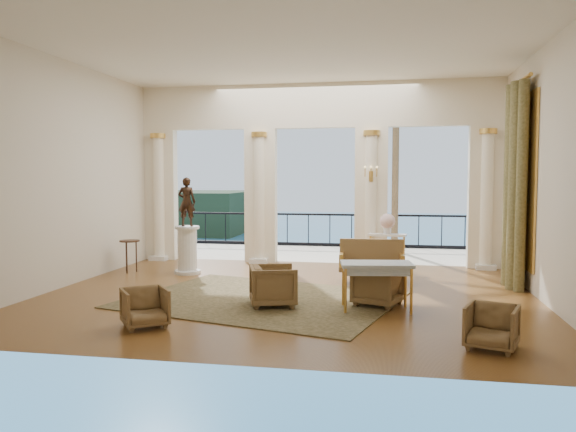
% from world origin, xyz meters
% --- Properties ---
extents(floor, '(9.00, 9.00, 0.00)m').
position_xyz_m(floor, '(0.00, 0.00, 0.00)').
color(floor, '#4E270E').
rests_on(floor, ground).
extents(room_walls, '(9.00, 9.00, 9.00)m').
position_xyz_m(room_walls, '(0.00, -1.12, 2.88)').
color(room_walls, beige).
rests_on(room_walls, ground).
extents(arcade, '(9.00, 0.56, 4.50)m').
position_xyz_m(arcade, '(-0.00, 3.82, 2.58)').
color(arcade, '#FAEACC').
rests_on(arcade, ground).
extents(terrace, '(10.00, 3.60, 0.10)m').
position_xyz_m(terrace, '(0.00, 5.80, -0.05)').
color(terrace, beige).
rests_on(terrace, ground).
extents(balustrade, '(9.00, 0.06, 1.03)m').
position_xyz_m(balustrade, '(0.00, 7.40, 0.41)').
color(balustrade, black).
rests_on(balustrade, terrace).
extents(palm_tree, '(2.00, 2.00, 4.50)m').
position_xyz_m(palm_tree, '(2.00, 6.60, 4.09)').
color(palm_tree, '#4C3823').
rests_on(palm_tree, terrace).
extents(headland, '(22.00, 18.00, 6.00)m').
position_xyz_m(headland, '(-30.00, 70.00, -3.00)').
color(headland, black).
rests_on(headland, sea).
extents(sea, '(160.00, 160.00, 0.00)m').
position_xyz_m(sea, '(0.00, 60.00, -6.00)').
color(sea, '#1D5E90').
rests_on(sea, ground).
extents(curtain, '(0.33, 1.40, 4.09)m').
position_xyz_m(curtain, '(4.28, 1.50, 2.02)').
color(curtain, '#4D4724').
rests_on(curtain, ground).
extents(window_frame, '(0.04, 1.60, 3.40)m').
position_xyz_m(window_frame, '(4.47, 1.50, 2.10)').
color(window_frame, gold).
rests_on(window_frame, room_walls).
extents(wall_sconce, '(0.30, 0.11, 0.33)m').
position_xyz_m(wall_sconce, '(1.40, 3.51, 2.23)').
color(wall_sconce, gold).
rests_on(wall_sconce, arcade).
extents(rug, '(5.23, 4.52, 0.02)m').
position_xyz_m(rug, '(-0.35, -0.56, 0.01)').
color(rug, '#2A2D15').
rests_on(rug, ground).
extents(armchair_a, '(0.84, 0.83, 0.63)m').
position_xyz_m(armchair_a, '(-1.63, -2.61, 0.32)').
color(armchair_a, '#48351B').
rests_on(armchair_a, ground).
extents(armchair_b, '(0.76, 0.74, 0.63)m').
position_xyz_m(armchair_b, '(3.15, -2.80, 0.31)').
color(armchair_b, '#48351B').
rests_on(armchair_b, ground).
extents(armchair_c, '(0.89, 0.91, 0.74)m').
position_xyz_m(armchair_c, '(1.67, -0.61, 0.37)').
color(armchair_c, '#48351B').
rests_on(armchair_c, ground).
extents(armchair_d, '(0.89, 0.92, 0.77)m').
position_xyz_m(armchair_d, '(-0.06, -0.98, 0.38)').
color(armchair_d, '#48351B').
rests_on(armchair_d, ground).
extents(settee, '(1.36, 0.63, 0.88)m').
position_xyz_m(settee, '(1.50, 1.55, 0.44)').
color(settee, '#48351B').
rests_on(settee, ground).
extents(game_table, '(1.23, 0.79, 0.79)m').
position_xyz_m(game_table, '(1.66, -0.96, 0.71)').
color(game_table, '#8DA0B2').
rests_on(game_table, ground).
extents(pedestal, '(0.59, 0.59, 1.08)m').
position_xyz_m(pedestal, '(-2.63, 1.80, 0.52)').
color(pedestal, silver).
rests_on(pedestal, ground).
extents(statue, '(0.41, 0.28, 1.10)m').
position_xyz_m(statue, '(-2.63, 1.80, 1.63)').
color(statue, black).
rests_on(statue, pedestal).
extents(console_table, '(0.93, 0.48, 0.84)m').
position_xyz_m(console_table, '(1.80, 3.28, 0.70)').
color(console_table, silver).
rests_on(console_table, ground).
extents(urn, '(0.36, 0.36, 0.48)m').
position_xyz_m(urn, '(1.80, 3.28, 1.11)').
color(urn, silver).
rests_on(urn, console_table).
extents(side_table, '(0.45, 0.45, 0.74)m').
position_xyz_m(side_table, '(-4.00, 1.75, 0.63)').
color(side_table, black).
rests_on(side_table, ground).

